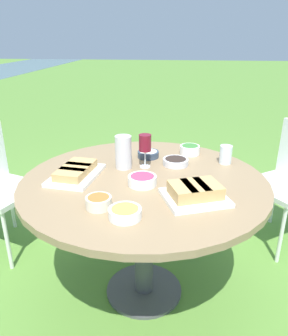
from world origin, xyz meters
The scene contains 13 objects.
ground_plane centered at (0.00, 0.00, 0.00)m, with size 40.00×40.00×0.00m, color #5B8C38.
dining_table centered at (0.00, 0.00, 0.66)m, with size 1.30×1.30×0.76m.
water_pitcher centered at (0.14, 0.13, 0.85)m, with size 0.10×0.09×0.19m.
wine_glass centered at (0.16, 0.01, 0.90)m, with size 0.07×0.07×0.19m.
platter_bread_main centered at (-0.21, -0.26, 0.79)m, with size 0.33×0.35×0.08m.
platter_charcuterie centered at (-0.02, 0.36, 0.78)m, with size 0.36×0.26×0.06m.
bowl_fries centered at (-0.41, 0.03, 0.78)m, with size 0.14×0.14×0.04m.
bowl_salad centered at (0.41, -0.25, 0.79)m, with size 0.12×0.12×0.06m.
bowl_olives centered at (0.22, -0.16, 0.78)m, with size 0.15×0.15×0.04m.
bowl_dip_red centered at (-0.08, 0.00, 0.78)m, with size 0.15×0.15×0.05m.
bowl_dip_cream centered at (0.33, 0.01, 0.78)m, with size 0.13×0.13×0.04m.
bowl_roasted_veg centered at (-0.34, 0.16, 0.79)m, with size 0.11×0.11×0.05m.
cup_water_near centered at (0.27, -0.45, 0.81)m, with size 0.07×0.07×0.11m.
Camera 1 is at (-1.58, -0.17, 1.46)m, focal length 35.00 mm.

